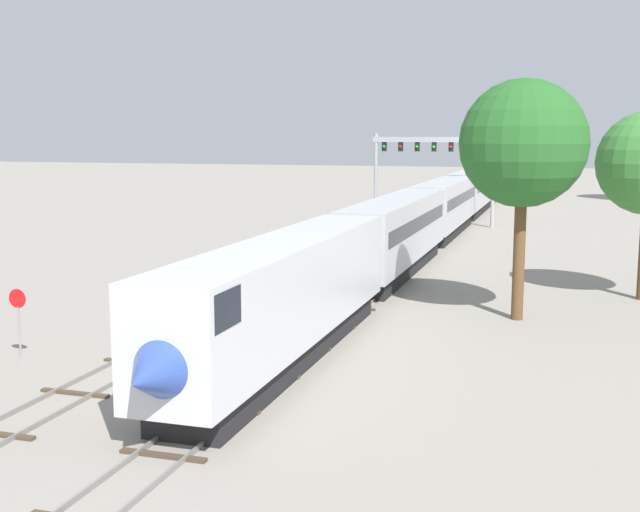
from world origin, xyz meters
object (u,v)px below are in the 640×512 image
signal_gantry (434,158)px  stop_sign (18,314)px  trackside_tree_left (523,144)px  passenger_train (474,189)px

signal_gantry → stop_sign: (-7.75, -52.49, -4.73)m
signal_gantry → trackside_tree_left: size_ratio=1.06×
passenger_train → stop_sign: (-10.00, -67.48, -0.74)m
passenger_train → stop_sign: size_ratio=51.90×
passenger_train → trackside_tree_left: (8.28, -54.31, 5.78)m
signal_gantry → stop_sign: size_ratio=4.20×
signal_gantry → stop_sign: 53.27m
stop_sign → trackside_tree_left: trackside_tree_left is taller
trackside_tree_left → stop_sign: bearing=-144.2°
stop_sign → signal_gantry: bearing=81.6°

